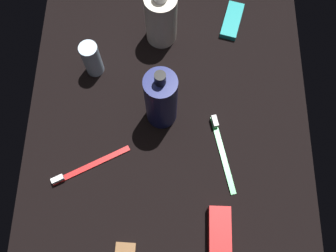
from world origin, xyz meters
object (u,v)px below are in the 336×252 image
toothpaste_box_red (220,252)px  toothbrush_red (86,167)px  bodywash_bottle (161,18)px  deodorant_stick (92,59)px  lotion_bottle (161,100)px  snack_bar_teal (232,21)px  toothbrush_green (222,149)px

toothpaste_box_red → toothbrush_red: bearing=60.0°
bodywash_bottle → deodorant_stick: bearing=121.8°
lotion_bottle → bodywash_bottle: lotion_bottle is taller
snack_bar_teal → deodorant_stick: bearing=127.9°
deodorant_stick → toothbrush_red: bearing=-179.6°
bodywash_bottle → lotion_bottle: bearing=-178.5°
snack_bar_teal → lotion_bottle: bearing=161.2°
deodorant_stick → toothbrush_red: (-24.20, -0.16, -4.24)cm
lotion_bottle → snack_bar_teal: size_ratio=1.87×
toothpaste_box_red → snack_bar_teal: 55.35cm
lotion_bottle → toothbrush_green: (-8.11, -13.43, -7.88)cm
toothbrush_red → snack_bar_teal: size_ratio=1.59×
lotion_bottle → deodorant_stick: size_ratio=2.00×
toothbrush_red → toothpaste_box_red: 32.96cm
toothpaste_box_red → snack_bar_teal: toothpaste_box_red is taller
toothbrush_red → deodorant_stick: bearing=0.4°
toothpaste_box_red → snack_bar_teal: (55.14, -4.80, -0.85)cm
toothbrush_red → toothpaste_box_red: (-16.90, -28.28, 0.99)cm
toothpaste_box_red → snack_bar_teal: bearing=-4.1°
bodywash_bottle → toothbrush_green: bearing=-154.4°
bodywash_bottle → toothbrush_green: (-29.26, -13.99, -6.66)cm
bodywash_bottle → toothbrush_red: 37.84cm
lotion_bottle → toothbrush_green: size_ratio=1.09×
toothbrush_red → toothpaste_box_red: bearing=-120.9°
deodorant_stick → toothbrush_green: bearing=-123.5°
snack_bar_teal → toothbrush_green: bearing=-171.1°
lotion_bottle → toothbrush_red: 21.93cm
deodorant_stick → toothpaste_box_red: size_ratio=0.55×
bodywash_bottle → toothbrush_green: size_ratio=0.91×
toothbrush_red → toothbrush_green: 29.80cm
toothbrush_green → snack_bar_teal: (33.60, -3.64, 0.14)cm
toothbrush_red → toothbrush_green: same height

